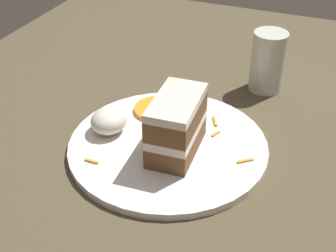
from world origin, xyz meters
name	(u,v)px	position (x,y,z in m)	size (l,w,h in m)	color
ground_plane	(164,164)	(0.00, 0.00, 0.00)	(6.00, 6.00, 0.00)	black
dining_table	(164,154)	(0.00, 0.00, 0.02)	(1.22, 0.97, 0.04)	#4C422D
plate	(168,146)	(0.01, 0.01, 0.05)	(0.30, 0.30, 0.01)	white
cake_slice	(176,125)	(0.02, 0.03, 0.10)	(0.11, 0.07, 0.09)	brown
cream_dollop	(109,121)	(0.01, -0.09, 0.07)	(0.06, 0.05, 0.04)	silver
orange_garnish	(157,109)	(-0.06, -0.04, 0.05)	(0.07, 0.07, 0.01)	orange
carrot_shreds_scatter	(194,137)	(-0.02, 0.04, 0.05)	(0.18, 0.22, 0.00)	orange
drinking_glass	(267,65)	(-0.23, 0.10, 0.09)	(0.06, 0.06, 0.11)	beige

